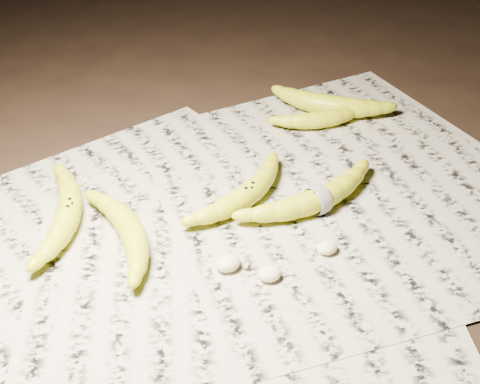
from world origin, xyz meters
name	(u,v)px	position (x,y,z in m)	size (l,w,h in m)	color
ground	(235,235)	(0.00, 0.00, 0.00)	(3.00, 3.00, 0.00)	black
newspaper_patch	(243,215)	(0.03, 0.03, 0.00)	(0.90, 0.70, 0.01)	#A49E8C
banana_left_a	(68,210)	(-0.21, 0.12, 0.03)	(0.21, 0.06, 0.04)	yellow
banana_left_b	(130,228)	(-0.14, 0.05, 0.03)	(0.19, 0.06, 0.04)	yellow
banana_center	(248,192)	(0.05, 0.06, 0.03)	(0.20, 0.06, 0.04)	yellow
banana_taped	(318,198)	(0.14, 0.00, 0.03)	(0.22, 0.06, 0.04)	yellow
banana_upper_a	(325,117)	(0.27, 0.21, 0.02)	(0.17, 0.05, 0.03)	yellow
banana_upper_b	(329,104)	(0.30, 0.24, 0.03)	(0.20, 0.07, 0.04)	yellow
measuring_tape	(318,198)	(0.14, 0.00, 0.03)	(0.05, 0.05, 0.00)	white
flesh_chunk_a	(228,261)	(-0.04, -0.07, 0.02)	(0.04, 0.03, 0.02)	beige
flesh_chunk_b	(270,272)	(0.00, -0.11, 0.02)	(0.03, 0.03, 0.02)	beige
flesh_chunk_c	(327,246)	(0.10, -0.09, 0.02)	(0.03, 0.02, 0.02)	beige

